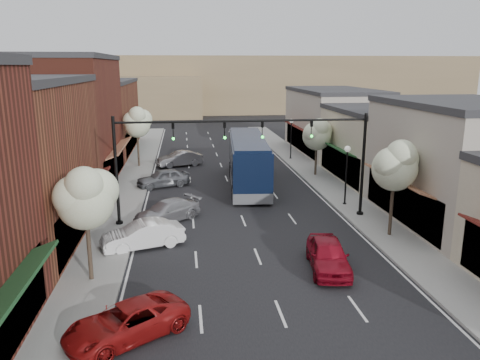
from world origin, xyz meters
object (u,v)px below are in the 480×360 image
object	(u,v)px
parked_car_c	(167,211)
parked_car_d	(163,178)
parked_car_b	(143,235)
tree_right_near	(396,164)
tree_left_far	(137,122)
signal_mast_left	(154,154)
tree_left_near	(86,196)
tree_right_far	(318,133)
parked_car_a	(126,322)
signal_mast_right	(329,150)
lamp_post_far	(291,132)
red_hatchback	(328,255)
parked_car_e	(180,159)
coach_bus	(248,160)
lamp_post_near	(347,166)

from	to	relation	value
parked_car_c	parked_car_d	size ratio (longest dim) A/B	1.07
parked_car_b	parked_car_c	world-z (taller)	parked_car_b
tree_right_near	tree_left_far	distance (m)	27.56
signal_mast_left	tree_left_near	size ratio (longest dim) A/B	1.44
tree_right_far	parked_car_d	xyz separation A→B (m)	(-13.92, -2.20, -3.24)
parked_car_c	parked_car_a	bearing A→B (deg)	-42.72
signal_mast_right	lamp_post_far	distance (m)	20.19
red_hatchback	signal_mast_right	bearing A→B (deg)	81.40
signal_mast_right	tree_right_near	distance (m)	4.89
tree_right_near	red_hatchback	size ratio (longest dim) A/B	1.29
tree_left_far	red_hatchback	size ratio (longest dim) A/B	1.33
lamp_post_far	red_hatchback	world-z (taller)	lamp_post_far
tree_right_far	parked_car_e	world-z (taller)	tree_right_far
tree_right_far	parked_car_c	distance (m)	17.83
tree_right_far	parked_car_a	world-z (taller)	tree_right_far
lamp_post_far	parked_car_d	bearing A→B (deg)	-142.51
tree_left_far	tree_right_near	bearing A→B (deg)	-52.96
lamp_post_far	parked_car_e	world-z (taller)	lamp_post_far
signal_mast_right	parked_car_b	size ratio (longest dim) A/B	1.80
tree_left_near	parked_car_a	size ratio (longest dim) A/B	1.21
signal_mast_right	parked_car_d	size ratio (longest dim) A/B	1.85
signal_mast_left	coach_bus	world-z (taller)	signal_mast_left
parked_car_a	parked_car_c	distance (m)	13.64
lamp_post_far	parked_car_c	bearing A→B (deg)	-123.33
lamp_post_near	parked_car_c	size ratio (longest dim) A/B	0.94
tree_right_near	coach_bus	size ratio (longest dim) A/B	0.44
tree_right_near	lamp_post_near	bearing A→B (deg)	94.77
tree_right_far	coach_bus	world-z (taller)	tree_right_far
signal_mast_right	lamp_post_far	xyz separation A→B (m)	(2.18, 20.00, -1.62)
parked_car_d	red_hatchback	bearing A→B (deg)	6.29
signal_mast_right	lamp_post_near	size ratio (longest dim) A/B	1.85
signal_mast_right	tree_right_far	xyz separation A→B (m)	(2.73, 11.95, -0.63)
tree_right_near	red_hatchback	world-z (taller)	tree_right_near
tree_right_far	red_hatchback	world-z (taller)	tree_right_far
signal_mast_right	parked_car_d	bearing A→B (deg)	138.96
tree_left_far	lamp_post_far	size ratio (longest dim) A/B	1.38
coach_bus	lamp_post_far	bearing A→B (deg)	63.93
red_hatchback	parked_car_b	size ratio (longest dim) A/B	1.01
coach_bus	parked_car_c	size ratio (longest dim) A/B	2.88
tree_right_far	lamp_post_far	size ratio (longest dim) A/B	1.22
red_hatchback	parked_car_a	xyz separation A→B (m)	(-9.33, -4.99, -0.13)
red_hatchback	parked_car_d	world-z (taller)	red_hatchback
signal_mast_right	signal_mast_left	world-z (taller)	same
signal_mast_right	parked_car_a	size ratio (longest dim) A/B	1.74
tree_left_far	parked_car_a	xyz separation A→B (m)	(2.15, -30.97, -3.95)
lamp_post_far	signal_mast_right	bearing A→B (deg)	-96.22
coach_bus	parked_car_e	xyz separation A→B (m)	(-5.85, 8.43, -1.37)
signal_mast_right	tree_right_far	world-z (taller)	signal_mast_right
tree_right_near	parked_car_b	world-z (taller)	tree_right_near
lamp_post_far	parked_car_a	world-z (taller)	lamp_post_far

